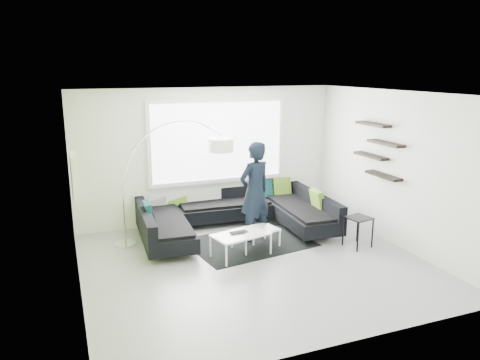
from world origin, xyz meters
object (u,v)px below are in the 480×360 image
coffee_table (249,241)px  person (255,192)px  arc_lamp (122,186)px  side_table (358,232)px  laptop (240,233)px  sectional_sofa (235,216)px

coffee_table → person: (0.33, 0.51, 0.74)m
coffee_table → person: size_ratio=0.66×
coffee_table → arc_lamp: (-2.00, 1.11, 0.93)m
arc_lamp → side_table: size_ratio=4.05×
side_table → laptop: 2.20m
sectional_sofa → side_table: bearing=-36.1°
sectional_sofa → coffee_table: bearing=-93.5°
side_table → sectional_sofa: bearing=140.8°
sectional_sofa → laptop: bearing=-103.5°
arc_lamp → side_table: arc_lamp is taller
arc_lamp → sectional_sofa: bearing=3.9°
side_table → person: size_ratio=0.30×
laptop → coffee_table: bearing=24.0°
sectional_sofa → coffee_table: (-0.12, -1.01, -0.14)m
sectional_sofa → person: bearing=-64.0°
arc_lamp → laptop: size_ratio=6.60×
arc_lamp → coffee_table: bearing=-22.3°
coffee_table → side_table: size_ratio=2.23×
laptop → arc_lamp: bearing=138.6°
sectional_sofa → laptop: 1.19m
coffee_table → arc_lamp: 2.46m
arc_lamp → laptop: arc_lamp is taller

